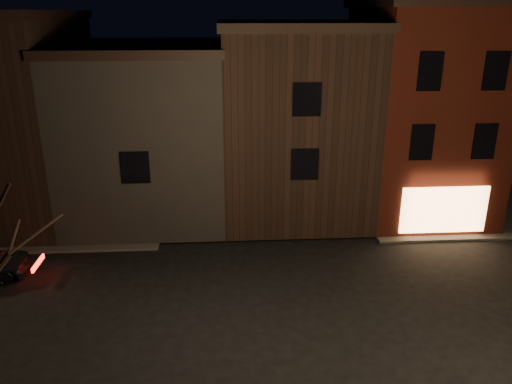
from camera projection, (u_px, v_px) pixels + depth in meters
ground at (283, 310)px, 17.66m from camera, size 120.00×120.00×0.00m
corner_building at (421, 107)px, 25.20m from camera, size 6.50×8.50×10.50m
row_building_a at (290, 116)px, 25.96m from camera, size 7.30×10.30×9.40m
row_building_b at (150, 127)px, 25.69m from camera, size 7.80×10.30×8.40m
row_building_c at (3, 115)px, 24.99m from camera, size 7.30×10.30×9.90m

